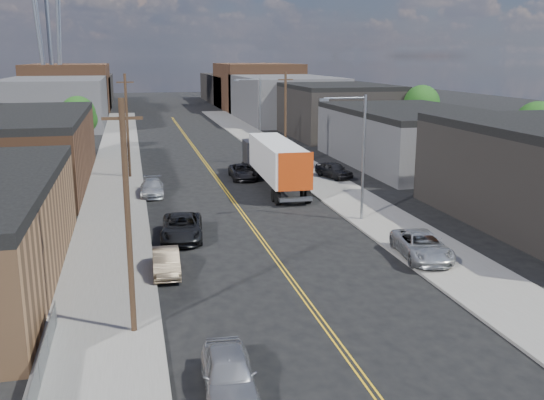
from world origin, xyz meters
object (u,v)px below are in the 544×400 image
car_left_c (182,227)px  car_left_d (152,188)px  car_left_a (229,373)px  car_ahead_truck (243,172)px  car_right_lot_c (334,170)px  semi_truck (272,159)px  car_right_lot_a (422,245)px  car_left_b (166,262)px

car_left_c → car_left_d: bearing=101.9°
car_left_a → car_left_d: bearing=95.7°
car_left_c → car_ahead_truck: size_ratio=1.11×
car_right_lot_c → car_left_c: bearing=-151.5°
semi_truck → car_right_lot_a: bearing=-78.6°
semi_truck → car_left_c: semi_truck is taller
car_left_a → car_left_b: 12.79m
semi_truck → car_left_c: bearing=-120.7°
car_right_lot_a → car_right_lot_c: (2.80, 23.98, 0.01)m
car_left_c → car_left_d: 13.33m
car_left_b → car_right_lot_c: size_ratio=0.92×
car_left_c → car_right_lot_a: bearing=-23.4°
car_left_d → car_right_lot_a: 25.32m
car_left_c → car_ahead_truck: (7.45, 18.58, -0.08)m
car_left_b → car_right_lot_a: size_ratio=0.76×
car_left_d → car_right_lot_a: (14.60, -20.68, 0.21)m
car_right_lot_a → car_ahead_truck: size_ratio=1.06×
car_left_c → car_right_lot_a: 15.15m
semi_truck → car_left_a: bearing=-103.8°
car_left_b → car_left_c: bearing=78.9°
semi_truck → car_left_b: size_ratio=4.02×
car_right_lot_a → car_left_d: bearing=132.3°
car_right_lot_a → car_ahead_truck: bearing=109.5°
semi_truck → car_left_d: bearing=-169.9°
car_left_a → car_left_b: (-1.40, 12.71, -0.10)m
car_left_c → car_right_lot_c: 23.02m
semi_truck → car_left_c: (-9.47, -14.82, -1.67)m
car_left_d → car_ahead_truck: (8.85, 5.32, 0.02)m
semi_truck → car_right_lot_c: semi_truck is taller
semi_truck → car_left_a: size_ratio=3.63×
car_left_a → car_ahead_truck: car_left_a is taller
car_left_a → car_left_d: car_left_a is taller
car_left_c → car_right_lot_c: bearing=51.9°
car_left_a → car_left_b: car_left_a is taller
car_left_d → car_right_lot_a: size_ratio=0.88×
semi_truck → car_left_d: (-10.87, -1.57, -1.77)m
car_left_a → car_ahead_truck: bearing=82.0°
car_ahead_truck → car_left_d: bearing=-147.0°
car_ahead_truck → semi_truck: bearing=-59.7°
car_left_b → semi_truck: bearing=64.2°
semi_truck → car_right_lot_c: 6.93m
semi_truck → car_left_b: semi_truck is taller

